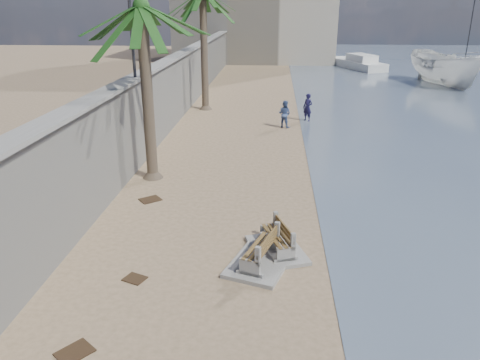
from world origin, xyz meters
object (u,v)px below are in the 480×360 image
object	(u,v)px
palm_mid	(141,9)
person_b	(285,112)
bench_far	(260,252)
person_a	(308,105)
yacht_far	(356,65)
sailboat_west	(465,61)
boat_cruiser	(446,67)
bench_near	(277,240)

from	to	relation	value
palm_mid	person_b	world-z (taller)	palm_mid
bench_far	person_b	xyz separation A→B (m)	(0.83, 14.57, 0.45)
palm_mid	person_b	distance (m)	11.25
person_a	yacht_far	distance (m)	25.32
person_b	sailboat_west	world-z (taller)	sailboat_west
boat_cruiser	yacht_far	distance (m)	12.22
bench_near	person_a	bearing A→B (deg)	83.55
person_a	person_b	world-z (taller)	person_a
person_a	sailboat_west	bearing A→B (deg)	95.30
boat_cruiser	yacht_far	size ratio (longest dim) A/B	0.45
yacht_far	bench_far	bearing A→B (deg)	145.91
person_b	sailboat_west	bearing A→B (deg)	-97.19
person_b	boat_cruiser	size ratio (longest dim) A/B	0.43
boat_cruiser	sailboat_west	bearing A→B (deg)	47.82
bench_near	palm_mid	bearing A→B (deg)	131.35
person_a	boat_cruiser	bearing A→B (deg)	87.50
bench_near	person_b	bearing A→B (deg)	88.35
bench_near	yacht_far	size ratio (longest dim) A/B	0.26
bench_far	boat_cruiser	size ratio (longest dim) A/B	0.62
person_b	palm_mid	bearing A→B (deg)	85.07
person_a	yacht_far	size ratio (longest dim) A/B	0.22
palm_mid	sailboat_west	world-z (taller)	sailboat_west
bench_near	palm_mid	distance (m)	9.37
bench_far	yacht_far	world-z (taller)	yacht_far
bench_near	bench_far	distance (m)	0.83
person_a	boat_cruiser	world-z (taller)	boat_cruiser
bench_near	person_b	xyz separation A→B (m)	(0.40, 13.86, 0.48)
palm_mid	yacht_far	world-z (taller)	palm_mid
bench_far	bench_near	bearing A→B (deg)	59.05
yacht_far	sailboat_west	size ratio (longest dim) A/B	0.83
bench_far	person_b	distance (m)	14.60
palm_mid	yacht_far	bearing A→B (deg)	69.06
palm_mid	person_b	xyz separation A→B (m)	(5.23, 8.37, -5.39)
bench_far	sailboat_west	bearing A→B (deg)	64.43
boat_cruiser	person_a	bearing A→B (deg)	-148.47
boat_cruiser	bench_far	bearing A→B (deg)	-132.45
sailboat_west	person_a	bearing A→B (deg)	-123.87
bench_near	boat_cruiser	xyz separation A→B (m)	(13.86, 29.04, 1.16)
person_a	palm_mid	bearing A→B (deg)	-84.32
bench_far	person_a	xyz separation A→B (m)	(2.17, 16.13, 0.54)
yacht_far	person_b	bearing A→B (deg)	141.13
sailboat_west	boat_cruiser	bearing A→B (deg)	-115.38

